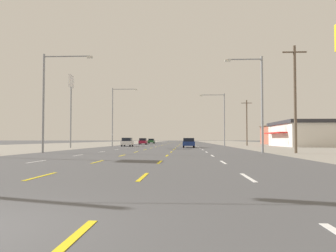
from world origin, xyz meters
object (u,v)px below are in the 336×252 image
at_px(sedan_inner_right_nearest, 189,143).
at_px(pole_sign_left_row_1, 71,94).
at_px(hatchback_far_left_mid, 143,141).
at_px(streetlight_right_row_0, 258,97).
at_px(hatchback_far_left_near, 127,142).
at_px(sedan_far_left_midfar, 151,141).
at_px(streetlight_left_row_1, 115,112).
at_px(streetlight_right_row_1, 222,115).
at_px(streetlight_left_row_0, 49,94).

distance_m(sedan_inner_right_nearest, pole_sign_left_row_1, 19.15).
bearing_deg(hatchback_far_left_mid, streetlight_right_row_0, -71.48).
height_order(hatchback_far_left_near, sedan_far_left_midfar, hatchback_far_left_near).
bearing_deg(streetlight_right_row_0, hatchback_far_left_near, 120.36).
distance_m(sedan_far_left_midfar, streetlight_left_row_1, 42.70).
height_order(sedan_far_left_midfar, pole_sign_left_row_1, pole_sign_left_row_1).
relative_size(streetlight_left_row_1, streetlight_right_row_1, 1.12).
distance_m(sedan_inner_right_nearest, streetlight_right_row_0, 22.18).
distance_m(sedan_inner_right_nearest, sedan_far_left_midfar, 52.83).
xyz_separation_m(pole_sign_left_row_1, streetlight_right_row_0, (23.70, -18.64, -3.01)).
distance_m(hatchback_far_left_near, streetlight_right_row_1, 17.57).
bearing_deg(streetlight_left_row_1, pole_sign_left_row_1, -109.84).
distance_m(hatchback_far_left_mid, pole_sign_left_row_1, 33.08).
bearing_deg(streetlight_right_row_1, streetlight_left_row_1, 180.00).
xyz_separation_m(streetlight_right_row_0, streetlight_left_row_1, (-19.50, 30.28, 1.09)).
bearing_deg(hatchback_far_left_near, pole_sign_left_row_1, -122.83).
height_order(hatchback_far_left_mid, pole_sign_left_row_1, pole_sign_left_row_1).
relative_size(sedan_inner_right_nearest, hatchback_far_left_mid, 1.15).
bearing_deg(streetlight_left_row_0, hatchback_far_left_near, 85.23).
xyz_separation_m(pole_sign_left_row_1, streetlight_left_row_0, (4.28, -18.64, -2.61)).
height_order(pole_sign_left_row_1, streetlight_left_row_1, pole_sign_left_row_1).
height_order(sedan_far_left_midfar, streetlight_right_row_0, streetlight_right_row_0).
height_order(hatchback_far_left_mid, streetlight_left_row_1, streetlight_left_row_1).
height_order(sedan_inner_right_nearest, sedan_far_left_midfar, same).
bearing_deg(pole_sign_left_row_1, streetlight_right_row_0, -38.18).
relative_size(sedan_inner_right_nearest, streetlight_right_row_1, 0.47).
relative_size(sedan_inner_right_nearest, streetlight_right_row_0, 0.51).
relative_size(sedan_far_left_midfar, streetlight_left_row_0, 0.48).
bearing_deg(streetlight_right_row_1, streetlight_right_row_0, -89.72).
height_order(streetlight_left_row_0, streetlight_right_row_1, streetlight_right_row_1).
bearing_deg(hatchback_far_left_mid, hatchback_far_left_near, -90.54).
height_order(hatchback_far_left_near, pole_sign_left_row_1, pole_sign_left_row_1).
bearing_deg(hatchback_far_left_near, streetlight_left_row_0, -94.77).
bearing_deg(sedan_far_left_midfar, sedan_inner_right_nearest, -78.10).
xyz_separation_m(hatchback_far_left_near, streetlight_right_row_0, (17.00, -29.02, 4.31)).
distance_m(sedan_far_left_midfar, streetlight_right_row_0, 74.66).
relative_size(sedan_inner_right_nearest, sedan_far_left_midfar, 1.00).
distance_m(streetlight_left_row_1, streetlight_right_row_1, 19.36).
relative_size(hatchback_far_left_near, streetlight_left_row_1, 0.37).
bearing_deg(hatchback_far_left_mid, streetlight_right_row_1, -50.03).
bearing_deg(sedan_inner_right_nearest, streetlight_right_row_0, -73.56).
distance_m(sedan_far_left_midfar, pole_sign_left_row_1, 54.83).
xyz_separation_m(sedan_inner_right_nearest, sedan_far_left_midfar, (-10.90, 51.70, 0.00)).
relative_size(pole_sign_left_row_1, streetlight_left_row_0, 1.17).
bearing_deg(streetlight_left_row_1, sedan_inner_right_nearest, -35.20).
xyz_separation_m(streetlight_right_row_0, streetlight_right_row_1, (-0.15, 30.28, 0.48)).
bearing_deg(hatchback_far_left_near, streetlight_right_row_1, 4.27).
bearing_deg(hatchback_far_left_near, streetlight_left_row_1, 153.30).
relative_size(hatchback_far_left_mid, streetlight_right_row_1, 0.41).
distance_m(sedan_inner_right_nearest, streetlight_right_row_1, 12.16).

